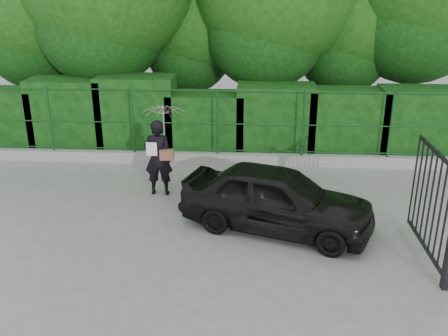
{
  "coord_description": "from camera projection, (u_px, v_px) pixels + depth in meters",
  "views": [
    {
      "loc": [
        1.35,
        -8.43,
        4.82
      ],
      "look_at": [
        0.77,
        1.3,
        1.1
      ],
      "focal_mm": 40.0,
      "sensor_mm": 36.0,
      "label": 1
    }
  ],
  "objects": [
    {
      "name": "ground",
      "position": [
        180.0,
        244.0,
        9.66
      ],
      "size": [
        80.0,
        80.0,
        0.0
      ],
      "primitive_type": "plane",
      "color": "gray"
    },
    {
      "name": "woman",
      "position": [
        162.0,
        137.0,
        11.45
      ],
      "size": [
        0.98,
        1.0,
        2.15
      ],
      "color": "black",
      "rests_on": "ground"
    },
    {
      "name": "kerb",
      "position": [
        203.0,
        158.0,
        13.8
      ],
      "size": [
        14.0,
        0.25,
        0.3
      ],
      "primitive_type": "cube",
      "color": "#9E9E99",
      "rests_on": "ground"
    },
    {
      "name": "car",
      "position": [
        277.0,
        198.0,
        10.05
      ],
      "size": [
        4.19,
        2.75,
        1.33
      ],
      "primitive_type": "imported",
      "rotation": [
        0.0,
        0.0,
        1.24
      ],
      "color": "black",
      "rests_on": "ground"
    },
    {
      "name": "fence",
      "position": [
        211.0,
        122.0,
        13.41
      ],
      "size": [
        14.13,
        0.06,
        1.8
      ],
      "color": "#114319",
      "rests_on": "kerb"
    },
    {
      "name": "hedge",
      "position": [
        206.0,
        119.0,
        14.43
      ],
      "size": [
        14.2,
        1.2,
        2.23
      ],
      "color": "black",
      "rests_on": "ground"
    },
    {
      "name": "gate",
      "position": [
        446.0,
        211.0,
        8.3
      ],
      "size": [
        0.22,
        2.33,
        2.36
      ],
      "color": "black",
      "rests_on": "ground"
    }
  ]
}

